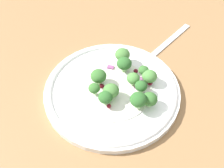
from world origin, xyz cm
name	(u,v)px	position (x,y,z in cm)	size (l,w,h in cm)	color
ground_plane	(112,88)	(0.00, 0.00, -1.00)	(180.00, 180.00, 2.00)	olive
plate	(112,90)	(-1.64, -1.37, 0.86)	(24.97, 24.97, 1.70)	white
dressing_pool	(112,89)	(-1.64, -1.37, 1.30)	(14.49, 14.49, 0.20)	white
broccoli_floret_0	(138,100)	(-1.89, -7.56, 3.67)	(2.91, 2.91, 2.95)	#9EC684
broccoli_floret_1	(133,79)	(1.63, -3.59, 3.12)	(2.41, 2.41, 2.44)	#9EC684
broccoli_floret_2	(144,70)	(4.45, -3.75, 3.18)	(1.98, 1.98, 2.01)	#8EB77A
broccoli_floret_3	(149,76)	(4.18, -5.35, 2.89)	(2.78, 2.78, 2.81)	#8EB77A
broccoli_floret_4	(99,76)	(-2.28, 1.34, 3.29)	(2.90, 2.90, 2.94)	#ADD18E
broccoli_floret_5	(105,97)	(-4.97, -2.88, 3.24)	(2.48, 2.48, 2.51)	#9EC684
broccoli_floret_6	(122,62)	(3.31, 0.50, 3.23)	(2.85, 2.85, 2.88)	#9EC684
broccoli_floret_7	(149,100)	(-0.08, -8.56, 2.90)	(2.73, 2.73, 2.76)	#ADD18E
broccoli_floret_8	(141,86)	(1.22, -5.71, 3.02)	(2.23, 2.23, 2.26)	#ADD18E
broccoli_floret_9	(122,55)	(4.75, 1.68, 3.45)	(2.89, 2.89, 2.93)	#8EB77A
broccoli_floret_10	(111,91)	(-3.17, -2.55, 3.11)	(2.86, 2.86, 2.89)	#9EC684
broccoli_floret_11	(93,88)	(-4.76, 0.24, 3.16)	(2.09, 2.09, 2.11)	#8EB77A
cranberry_0	(136,71)	(4.44, -2.00, 1.73)	(0.86, 0.86, 0.86)	#4C0A14
cranberry_1	(100,85)	(-2.92, 0.45, 2.18)	(0.92, 0.92, 0.92)	#4C0A14
cranberry_2	(150,83)	(3.58, -6.08, 2.07)	(0.87, 0.87, 0.87)	#4C0A14
cranberry_3	(109,106)	(-5.26, -3.95, 2.03)	(0.79, 0.79, 0.79)	maroon
onion_bit_0	(144,79)	(3.87, -4.37, 1.60)	(1.37, 1.27, 0.34)	#A35B93
onion_bit_1	(111,67)	(2.10, 2.38, 1.52)	(1.29, 0.81, 0.41)	#934C84
onion_bit_2	(109,89)	(-2.07, -0.93, 1.37)	(1.25, 1.09, 0.33)	#A35B93
onion_bit_3	(136,102)	(-1.07, -6.47, 1.45)	(0.85, 1.15, 0.41)	#A35B93
onion_bit_4	(137,87)	(1.68, -4.62, 1.53)	(0.99, 1.04, 0.41)	#A35B93
fork	(161,48)	(14.62, -0.89, 0.25)	(18.61, 2.41, 0.50)	silver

